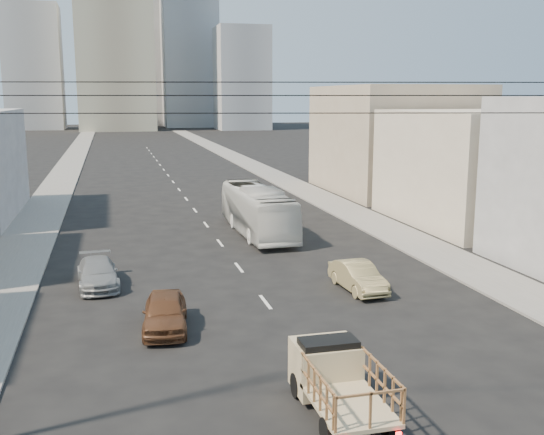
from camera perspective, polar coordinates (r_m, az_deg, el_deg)
name	(u,v)px	position (r m, az deg, el deg)	size (l,w,h in m)	color
sidewalk_left	(67,170)	(82.94, -17.93, 4.07)	(3.50, 180.00, 0.12)	slate
sidewalk_right	(252,165)	(84.73, -1.83, 4.71)	(3.50, 180.00, 0.12)	slate
lane_dashes	(176,186)	(66.21, -8.60, 2.85)	(0.15, 104.00, 0.01)	silver
flatbed_pickup	(338,377)	(18.82, 5.94, -14.03)	(1.95, 4.41, 1.90)	tan
city_bus	(257,210)	(42.12, -1.31, 0.64)	(2.65, 11.32, 3.15)	silver
sedan_brown	(165,312)	(25.42, -9.56, -8.35)	(1.68, 4.19, 1.43)	brown
sedan_tan	(358,276)	(30.27, 7.71, -5.26)	(1.41, 4.05, 1.34)	#928355
sedan_grey	(98,273)	(31.73, -15.36, -4.83)	(1.83, 4.50, 1.31)	gray
overhead_wires	(393,97)	(15.19, 10.75, 10.57)	(23.01, 5.02, 0.72)	black
bldg_right_mid	(483,167)	(48.14, 18.41, 4.28)	(11.00, 14.00, 8.00)	#C1B39C
bldg_right_far	(394,139)	(62.29, 10.91, 6.91)	(12.00, 16.00, 10.00)	tan
high_rise_tower	(113,17)	(183.51, -14.04, 17.02)	(20.00, 20.00, 60.00)	tan
midrise_ne	(189,60)	(199.09, -7.41, 13.84)	(16.00, 16.00, 40.00)	#92959A
midrise_nw	(34,68)	(193.45, -20.57, 12.46)	(15.00, 15.00, 34.00)	#92959A
midrise_back	(146,55)	(213.05, -11.24, 14.06)	(18.00, 18.00, 44.00)	gray
midrise_east	(242,79)	(181.05, -2.72, 12.33)	(14.00, 14.00, 28.00)	#92959A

